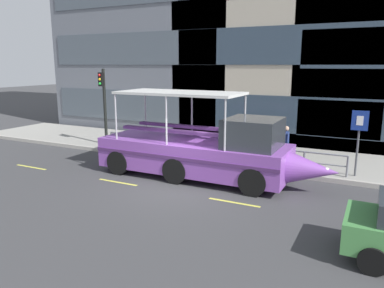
{
  "coord_description": "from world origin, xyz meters",
  "views": [
    {
      "loc": [
        6.37,
        -11.65,
        4.5
      ],
      "look_at": [
        -0.29,
        1.58,
        1.3
      ],
      "focal_mm": 34.67,
      "sensor_mm": 36.0,
      "label": 1
    }
  ],
  "objects": [
    {
      "name": "sidewalk",
      "position": [
        0.0,
        5.6,
        0.09
      ],
      "size": [
        32.0,
        4.8,
        0.18
      ],
      "primitive_type": "cube",
      "color": "#99968E",
      "rests_on": "ground_plane"
    },
    {
      "name": "parking_sign",
      "position": [
        5.81,
        3.75,
        1.94
      ],
      "size": [
        0.6,
        0.12,
        2.59
      ],
      "color": "#4C4F54",
      "rests_on": "sidewalk"
    },
    {
      "name": "ground_plane",
      "position": [
        0.0,
        0.0,
        0.0
      ],
      "size": [
        120.0,
        120.0,
        0.0
      ],
      "primitive_type": "plane",
      "color": "#3D3D3F"
    },
    {
      "name": "pedestrian_near_bow",
      "position": [
        2.83,
        4.72,
        1.16
      ],
      "size": [
        0.32,
        0.4,
        1.63
      ],
      "color": "#47423D",
      "rests_on": "sidewalk"
    },
    {
      "name": "duck_tour_boat",
      "position": [
        0.41,
        1.36,
        1.1
      ],
      "size": [
        9.61,
        2.52,
        3.43
      ],
      "color": "purple",
      "rests_on": "ground_plane"
    },
    {
      "name": "lane_centreline",
      "position": [
        -0.0,
        -0.65,
        0.0
      ],
      "size": [
        25.8,
        0.12,
        0.01
      ],
      "color": "#DBD64C",
      "rests_on": "ground_plane"
    },
    {
      "name": "curb_guardrail",
      "position": [
        -0.22,
        3.45,
        0.76
      ],
      "size": [
        11.59,
        0.09,
        0.88
      ],
      "color": "gray",
      "rests_on": "sidewalk"
    },
    {
      "name": "curb_edge",
      "position": [
        0.0,
        3.11,
        0.09
      ],
      "size": [
        32.0,
        0.18,
        0.18
      ],
      "primitive_type": "cube",
      "color": "#B2ADA3",
      "rests_on": "ground_plane"
    },
    {
      "name": "traffic_light_pole",
      "position": [
        -6.8,
        3.99,
        2.66
      ],
      "size": [
        0.24,
        0.46,
        4.09
      ],
      "color": "black",
      "rests_on": "sidewalk"
    }
  ]
}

